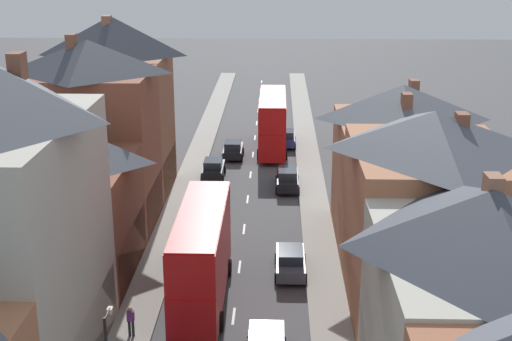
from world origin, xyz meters
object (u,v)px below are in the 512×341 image
Objects in this scene: pedestrian_mid_left at (131,320)px; car_near_silver at (290,261)px; double_decker_bus_lead at (272,122)px; car_near_blue at (287,178)px; car_parked_right_b at (286,138)px; double_decker_bus_mid_street at (202,255)px; car_parked_left_b at (213,168)px; car_far_grey at (189,255)px; car_mid_black at (233,149)px.

car_near_silver is at bearing 43.24° from pedestrian_mid_left.
car_near_blue is (1.31, -10.94, -1.96)m from double_decker_bus_lead.
car_parked_right_b is at bearing 49.46° from double_decker_bus_lead.
car_near_blue is at bearing 75.51° from double_decker_bus_mid_street.
car_near_blue is at bearing -22.87° from car_parked_left_b.
car_mid_black is at bearing 86.77° from car_far_grey.
car_near_silver is 24.20m from car_mid_black.
car_parked_left_b is 17.24m from car_far_grey.
car_mid_black is 2.39× the size of pedestrian_mid_left.
double_decker_bus_lead and double_decker_bus_mid_street have the same top height.
car_parked_right_b is (6.20, 27.10, 0.01)m from car_far_grey.
car_parked_left_b is 11.65m from car_parked_right_b.
car_parked_left_b is (-1.30, -5.76, 0.01)m from car_mid_black.
car_near_silver is 27.80m from car_parked_right_b.
double_decker_bus_mid_street is 27.45m from car_mid_black.
car_mid_black is (-4.90, 8.38, -0.06)m from car_near_blue.
car_mid_black is at bearing -140.12° from car_parked_right_b.
double_decker_bus_mid_street is 5.37m from pedestrian_mid_left.
car_far_grey is (-6.20, 0.70, -0.02)m from car_near_silver.
pedestrian_mid_left is (-3.19, -3.94, -1.78)m from double_decker_bus_mid_street.
pedestrian_mid_left is at bearing -101.33° from double_decker_bus_lead.
car_mid_black is at bearing 84.18° from pedestrian_mid_left.
car_parked_left_b is at bearing 90.00° from car_far_grey.
car_mid_black is (-3.59, -2.56, -2.02)m from double_decker_bus_lead.
double_decker_bus_mid_street is 21.75m from car_parked_left_b.
double_decker_bus_lead is at bearing 96.82° from car_near_blue.
double_decker_bus_mid_street is at bearing -104.49° from car_near_blue.
car_far_grey is (0.00, -17.24, -0.01)m from car_parked_left_b.
pedestrian_mid_left is (-1.89, -8.31, 0.23)m from car_far_grey.
car_far_grey is at bearing -102.89° from car_parked_right_b.
car_parked_right_b is at bearing 77.12° from pedestrian_mid_left.
car_near_silver reaches higher than car_parked_left_b.
double_decker_bus_mid_street is 2.35× the size of car_near_blue.
car_parked_left_b reaches higher than car_parked_right_b.
pedestrian_mid_left reaches higher than car_near_silver.
double_decker_bus_lead is 2.80× the size of car_mid_black.
double_decker_bus_mid_street reaches higher than car_near_blue.
car_near_silver is 18.98m from car_parked_left_b.
double_decker_bus_lead reaches higher than car_parked_right_b.
double_decker_bus_mid_street is 6.45m from car_near_silver.
double_decker_bus_mid_street is at bearing -96.86° from double_decker_bus_lead.
pedestrian_mid_left is at bearing -136.76° from car_near_silver.
car_parked_left_b is at bearing -122.17° from car_parked_right_b.
double_decker_bus_lead is 2.51× the size of car_near_silver.
double_decker_bus_mid_street is at bearing 51.03° from pedestrian_mid_left.
car_near_silver is (-0.00, -15.32, -0.04)m from car_near_blue.
car_parked_left_b is at bearing 109.07° from car_near_silver.
car_parked_left_b is at bearing 93.42° from double_decker_bus_mid_street.
double_decker_bus_lead reaches higher than car_far_grey.
car_far_grey is at bearing -90.00° from car_parked_left_b.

